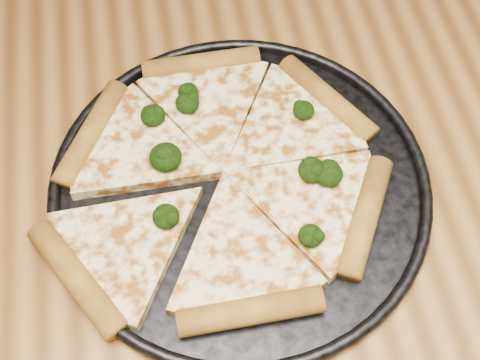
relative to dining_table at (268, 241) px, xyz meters
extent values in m
cube|color=olive|center=(0.00, 0.00, 0.07)|extent=(1.20, 0.90, 0.04)
cylinder|color=black|center=(-0.03, 0.02, 0.09)|extent=(0.37, 0.37, 0.01)
torus|color=black|center=(-0.03, 0.02, 0.10)|extent=(0.39, 0.39, 0.01)
cylinder|color=#A67829|center=(0.08, 0.11, 0.11)|extent=(0.09, 0.13, 0.03)
cylinder|color=#A67829|center=(-0.05, 0.18, 0.11)|extent=(0.13, 0.03, 0.03)
cylinder|color=#A67829|center=(-0.17, 0.10, 0.11)|extent=(0.09, 0.13, 0.03)
cylinder|color=#A67829|center=(-0.19, -0.06, 0.11)|extent=(0.09, 0.13, 0.03)
cylinder|color=#A67829|center=(-0.04, -0.11, 0.11)|extent=(0.13, 0.03, 0.03)
cylinder|color=#A67829|center=(0.08, -0.04, 0.11)|extent=(0.09, 0.13, 0.03)
ellipsoid|color=black|center=(0.04, 0.01, 0.12)|extent=(0.03, 0.03, 0.02)
ellipsoid|color=black|center=(0.02, -0.06, 0.12)|extent=(0.02, 0.02, 0.02)
ellipsoid|color=black|center=(-0.10, 0.11, 0.12)|extent=(0.02, 0.02, 0.02)
ellipsoid|color=black|center=(-0.11, -0.01, 0.12)|extent=(0.03, 0.03, 0.02)
ellipsoid|color=black|center=(-0.07, 0.13, 0.12)|extent=(0.02, 0.02, 0.02)
ellipsoid|color=black|center=(-0.11, 0.11, 0.12)|extent=(0.03, 0.03, 0.02)
ellipsoid|color=black|center=(0.05, 0.09, 0.12)|extent=(0.02, 0.02, 0.02)
ellipsoid|color=black|center=(-0.10, 0.05, 0.12)|extent=(0.03, 0.03, 0.02)
ellipsoid|color=black|center=(-0.07, 0.12, 0.12)|extent=(0.03, 0.03, 0.02)
ellipsoid|color=black|center=(0.06, 0.01, 0.12)|extent=(0.03, 0.03, 0.02)
camera|label=1|loc=(-0.09, -0.30, 0.65)|focal=47.57mm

